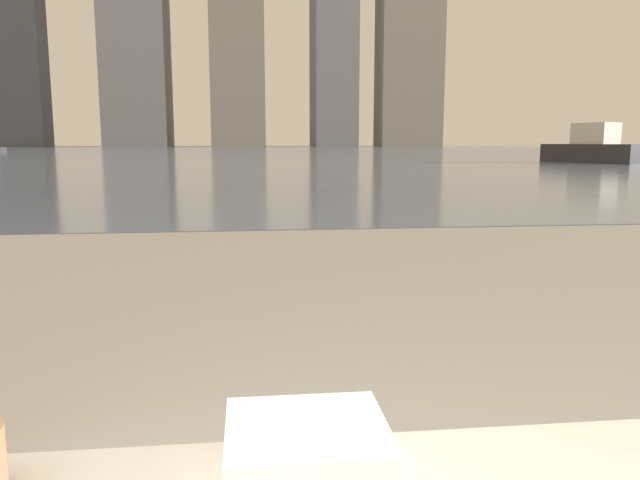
# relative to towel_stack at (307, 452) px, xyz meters

# --- Properties ---
(towel_stack) EXTENTS (0.22, 0.21, 0.08)m
(towel_stack) POSITION_rel_towel_stack_xyz_m (0.00, 0.00, 0.00)
(towel_stack) COLOR white
(towel_stack) RESTS_ON bathtub
(harbor_water) EXTENTS (180.00, 110.00, 0.01)m
(harbor_water) POSITION_rel_towel_stack_xyz_m (0.09, 61.04, -0.55)
(harbor_water) COLOR slate
(harbor_water) RESTS_ON ground_plane
(harbor_boat_1) EXTENTS (3.37, 5.13, 1.82)m
(harbor_boat_1) POSITION_rel_towel_stack_xyz_m (15.96, 26.62, 0.10)
(harbor_boat_1) COLOR #2D2D33
(harbor_boat_1) RESTS_ON harbor_water
(skyline_tower_2) EXTENTS (9.45, 13.59, 37.59)m
(skyline_tower_2) POSITION_rel_towel_stack_xyz_m (-1.26, 117.04, 18.24)
(skyline_tower_2) COLOR gray
(skyline_tower_2) RESTS_ON ground_plane
(skyline_tower_4) EXTENTS (11.47, 8.40, 39.24)m
(skyline_tower_4) POSITION_rel_towel_stack_xyz_m (30.65, 117.04, 19.07)
(skyline_tower_4) COLOR gray
(skyline_tower_4) RESTS_ON ground_plane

